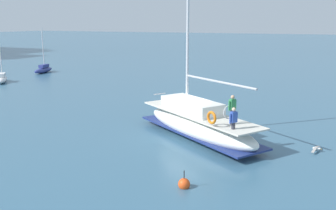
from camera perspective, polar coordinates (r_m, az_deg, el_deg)
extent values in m
plane|color=#38607A|center=(23.57, 2.89, -4.30)|extent=(400.00, 400.00, 0.00)
ellipsoid|color=white|center=(22.64, 4.59, -3.19)|extent=(7.13, 9.41, 1.40)
cube|color=navy|center=(22.73, 4.58, -3.95)|extent=(7.05, 9.26, 0.10)
cube|color=beige|center=(22.45, 4.62, -1.37)|extent=(6.71, 8.90, 0.08)
cube|color=white|center=(22.93, 3.55, -0.06)|extent=(3.72, 4.55, 0.70)
cylinder|color=silver|center=(22.79, 3.02, 14.99)|extent=(0.16, 0.16, 12.65)
cylinder|color=#B7B7BC|center=(20.75, 7.54, 3.50)|extent=(3.16, 4.94, 0.12)
cylinder|color=silver|center=(25.91, -1.27, 1.69)|extent=(0.79, 0.53, 0.06)
torus|color=orange|center=(19.61, 6.57, -1.91)|extent=(0.49, 0.67, 0.70)
cylinder|color=#33333D|center=(20.20, 9.59, -1.79)|extent=(0.20, 0.20, 0.80)
cube|color=#338C4C|center=(20.05, 9.66, 0.10)|extent=(0.38, 0.34, 0.56)
sphere|color=tan|center=(19.97, 9.70, 1.19)|extent=(0.20, 0.20, 0.20)
cylinder|color=#338C4C|center=(19.92, 9.18, -0.11)|extent=(0.09, 0.09, 0.50)
cylinder|color=#338C4C|center=(20.21, 10.11, 0.03)|extent=(0.09, 0.09, 0.50)
cylinder|color=#33333D|center=(19.39, 9.78, -3.09)|extent=(0.20, 0.20, 0.35)
cube|color=#3351AD|center=(19.27, 9.83, -1.78)|extent=(0.38, 0.34, 0.56)
sphere|color=beige|center=(19.18, 9.87, -0.65)|extent=(0.20, 0.20, 0.20)
cylinder|color=#3351AD|center=(19.14, 9.34, -2.02)|extent=(0.09, 0.09, 0.50)
cylinder|color=#3351AD|center=(19.43, 10.30, -1.84)|extent=(0.09, 0.09, 0.50)
torus|color=silver|center=(20.32, 9.16, -1.05)|extent=(0.68, 0.45, 0.76)
ellipsoid|color=white|center=(47.00, -23.67, 3.50)|extent=(3.59, 3.25, 0.64)
cube|color=white|center=(47.13, -23.69, 4.15)|extent=(1.59, 1.48, 0.40)
cylinder|color=silver|center=(46.99, -23.92, 6.89)|extent=(0.11, 0.11, 4.91)
ellipsoid|color=navy|center=(54.10, -18.23, 5.00)|extent=(4.36, 1.97, 0.69)
cube|color=navy|center=(54.22, -18.16, 5.59)|extent=(1.80, 1.03, 0.40)
cylinder|color=silver|center=(54.10, -18.28, 8.17)|extent=(0.11, 0.11, 5.28)
ellipsoid|color=silver|center=(21.80, 21.37, -6.11)|extent=(0.25, 0.39, 0.16)
sphere|color=silver|center=(21.74, 21.85, -6.11)|extent=(0.11, 0.11, 0.11)
cone|color=gold|center=(21.73, 22.01, -6.16)|extent=(0.05, 0.08, 0.04)
cube|color=#9E9993|center=(22.09, 21.59, -5.83)|extent=(0.65, 0.26, 0.16)
cube|color=#9E9993|center=(21.49, 21.14, -6.29)|extent=(0.65, 0.26, 0.16)
sphere|color=#EA4C19|center=(16.17, 2.43, -11.79)|extent=(0.51, 0.51, 0.51)
cylinder|color=black|center=(16.05, 2.44, -10.82)|extent=(0.04, 0.04, 0.60)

